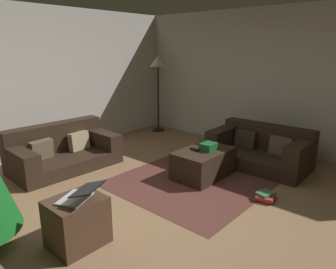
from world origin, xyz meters
TOP-DOWN VIEW (x-y plane):
  - ground_plane at (0.00, 0.00)m, footprint 6.40×6.40m
  - rear_partition at (0.00, 3.14)m, footprint 6.40×0.12m
  - corner_partition at (3.14, 0.00)m, footprint 0.12×6.40m
  - couch_left at (-0.00, 2.25)m, footprint 1.67×0.94m
  - couch_right at (2.24, -0.13)m, footprint 0.92×1.56m
  - ottoman at (1.20, 0.30)m, footprint 0.92×0.59m
  - gift_box at (1.26, 0.26)m, footprint 0.24×0.20m
  - tv_remote at (1.12, 0.41)m, footprint 0.08×0.17m
  - side_table at (-1.02, 0.23)m, footprint 0.52×0.44m
  - laptop at (-1.00, 0.18)m, footprint 0.46×0.48m
  - book_stack at (1.11, -0.75)m, footprint 0.32×0.28m
  - corner_lamp at (2.71, 2.66)m, footprint 0.36×0.36m
  - area_rug at (1.20, 0.30)m, footprint 2.60×2.00m

SIDE VIEW (x-z plane):
  - ground_plane at x=0.00m, z-range 0.00..0.00m
  - area_rug at x=1.20m, z-range 0.00..0.01m
  - book_stack at x=1.11m, z-range 0.00..0.10m
  - ottoman at x=1.20m, z-range 0.00..0.41m
  - side_table at x=-1.02m, z-range 0.00..0.49m
  - couch_left at x=0.00m, z-range -0.08..0.61m
  - couch_right at x=2.24m, z-range -0.06..0.59m
  - tv_remote at x=1.12m, z-range 0.41..0.44m
  - gift_box at x=1.26m, z-range 0.41..0.52m
  - laptop at x=-1.00m, z-range 0.46..0.63m
  - rear_partition at x=0.00m, z-range 0.00..2.60m
  - corner_partition at x=3.14m, z-range 0.00..2.60m
  - corner_lamp at x=2.71m, z-range 0.61..2.33m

